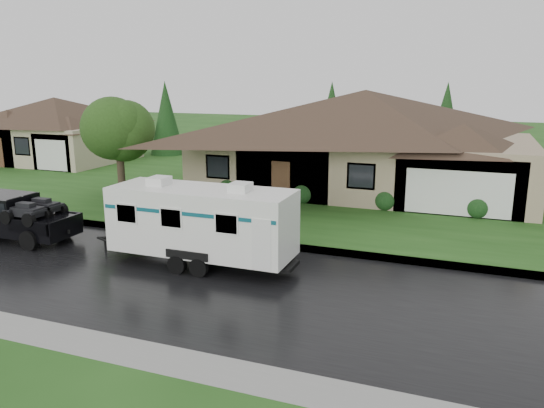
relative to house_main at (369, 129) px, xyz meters
The scene contains 11 objects.
ground 14.48m from the house_main, 99.41° to the right, with size 140.00×140.00×0.00m, color #224F18.
road 16.40m from the house_main, 98.24° to the right, with size 140.00×8.00×0.01m, color black.
curb 12.32m from the house_main, 101.19° to the right, with size 140.00×0.50×0.15m, color gray.
lawn 4.36m from the house_main, 153.11° to the left, with size 140.00×26.00×0.15m, color #224F18.
house_main is the anchor object (origin of this frame).
house_far 24.17m from the house_main, behind, with size 10.80×8.64×5.80m.
tree_left_green 13.62m from the house_main, 145.49° to the right, with size 3.23×3.23×5.34m.
tree_red 14.05m from the house_main, 156.89° to the right, with size 2.66×2.66×4.41m.
shrub_row 5.42m from the house_main, 93.69° to the right, with size 13.60×1.00×1.00m.
pickup_truck 18.78m from the house_main, 129.33° to the right, with size 5.50×2.09×1.83m.
travel_trailer 14.83m from the house_main, 101.73° to the right, with size 6.78×2.38×3.04m.
Camera 1 is at (7.83, -16.20, 6.45)m, focal length 35.00 mm.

